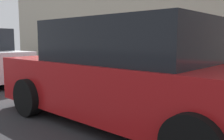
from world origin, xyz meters
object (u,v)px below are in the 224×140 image
suitcase_maroon_1 (153,74)px  fire_hydrant (79,62)px  bollard_post (65,64)px  suitcase_olive_0 (172,76)px  suitcase_navy_2 (133,70)px  suitcase_red_3 (118,71)px  suitcase_black_5 (94,66)px  parked_car_red_0 (128,75)px  suitcase_teal_4 (106,71)px

suitcase_maroon_1 → fire_hydrant: bearing=1.0°
suitcase_maroon_1 → fire_hydrant: (2.69, 0.05, 0.15)m
bollard_post → suitcase_olive_0: bearing=-176.7°
suitcase_navy_2 → suitcase_red_3: 0.51m
suitcase_black_5 → bollard_post: bearing=6.3°
suitcase_maroon_1 → parked_car_red_0: size_ratio=0.14×
suitcase_red_3 → suitcase_maroon_1: bearing=-175.8°
bollard_post → parked_car_red_0: bearing=152.3°
suitcase_red_3 → parked_car_red_0: size_ratio=0.19×
suitcase_navy_2 → suitcase_teal_4: suitcase_navy_2 is taller
suitcase_black_5 → bollard_post: (1.19, 0.13, 0.01)m
bollard_post → suitcase_teal_4: bearing=-175.0°
suitcase_navy_2 → parked_car_red_0: 2.75m
suitcase_red_3 → suitcase_olive_0: bearing=-176.6°
suitcase_olive_0 → suitcase_red_3: bearing=3.4°
suitcase_teal_4 → fire_hydrant: (1.15, -0.01, 0.19)m
suitcase_black_5 → parked_car_red_0: 3.75m
suitcase_navy_2 → suitcase_olive_0: bearing=-174.8°
suitcase_red_3 → bollard_post: suitcase_red_3 is taller
suitcase_olive_0 → fire_hydrant: bearing=1.2°
suitcase_maroon_1 → parked_car_red_0: 2.57m
suitcase_teal_4 → suitcase_navy_2: bearing=178.4°
suitcase_black_5 → bollard_post: size_ratio=1.06×
bollard_post → suitcase_maroon_1: bearing=-176.4°
suitcase_navy_2 → bollard_post: bearing=2.5°
suitcase_maroon_1 → bollard_post: bearing=3.6°
bollard_post → parked_car_red_0: (-4.13, 2.17, 0.24)m
suitcase_teal_4 → parked_car_red_0: size_ratio=0.12×
suitcase_black_5 → parked_car_red_0: (-2.95, 2.30, 0.24)m
suitcase_maroon_1 → fire_hydrant: fire_hydrant is taller
suitcase_teal_4 → bollard_post: bearing=5.0°
parked_car_red_0 → suitcase_olive_0: bearing=-80.3°
suitcase_red_3 → fire_hydrant: (1.62, -0.03, 0.15)m
suitcase_teal_4 → suitcase_olive_0: bearing=-178.0°
suitcase_olive_0 → suitcase_navy_2: bearing=5.2°
suitcase_navy_2 → fire_hydrant: suitcase_navy_2 is taller
suitcase_black_5 → fire_hydrant: 0.69m
suitcase_maroon_1 → suitcase_olive_0: bearing=-178.2°
bollard_post → fire_hydrant: bearing=-163.3°
bollard_post → parked_car_red_0: 4.67m
suitcase_maroon_1 → fire_hydrant: size_ratio=0.77×
suitcase_olive_0 → suitcase_teal_4: bearing=2.0°
fire_hydrant → suitcase_teal_4: bearing=179.7°
suitcase_teal_4 → parked_car_red_0: 3.41m
suitcase_red_3 → bollard_post: (2.12, 0.12, 0.08)m
suitcase_olive_0 → suitcase_maroon_1: bearing=1.8°
suitcase_red_3 → suitcase_black_5: 0.93m
suitcase_teal_4 → suitcase_black_5: size_ratio=0.71×
suitcase_maroon_1 → parked_car_red_0: (-0.95, 2.37, 0.32)m
suitcase_black_5 → fire_hydrant: bearing=-1.7°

